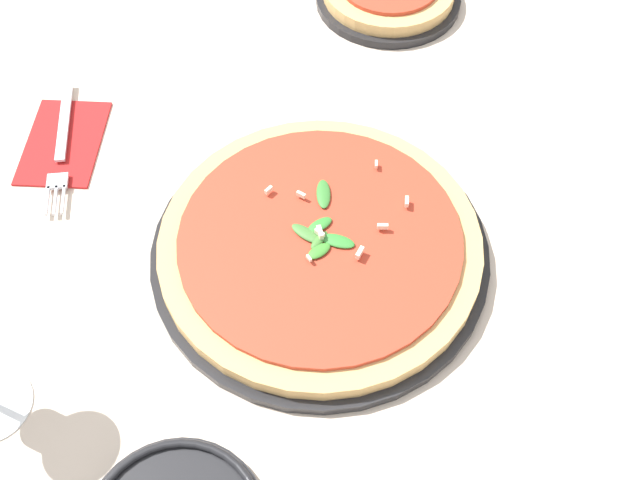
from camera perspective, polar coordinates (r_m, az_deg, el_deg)
The scene contains 4 objects.
ground_plane at distance 0.83m, azimuth 2.95°, elevation -1.04°, with size 6.00×6.00×0.00m, color beige.
pizza_arugula_main at distance 0.81m, azimuth 0.00°, elevation -0.52°, with size 0.37×0.37×0.05m.
napkin at distance 0.97m, azimuth -18.97°, elevation 7.10°, with size 0.16×0.13×0.01m.
fork at distance 0.97m, azimuth -19.08°, elevation 6.95°, with size 0.20×0.11×0.00m.
Camera 1 is at (0.44, 0.13, 0.69)m, focal length 42.00 mm.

